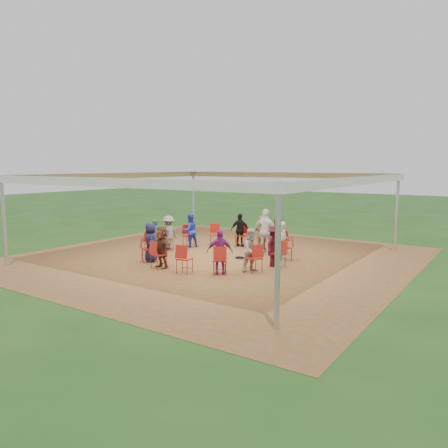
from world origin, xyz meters
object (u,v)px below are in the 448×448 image
Objects in this scene: chair_0 at (286,248)px; chair_7 at (151,243)px; chair_12 at (254,258)px; chair_1 at (281,242)px; chair_11 at (220,260)px; person_seated_3 at (240,230)px; person_seated_11 at (275,246)px; chair_3 at (241,235)px; chair_13 at (278,253)px; chair_4 at (215,235)px; cable_coil at (240,258)px; chair_8 at (147,249)px; person_seated_5 at (169,233)px; person_seated_6 at (154,237)px; chair_10 at (185,259)px; chair_6 at (166,239)px; person_seated_2 at (262,232)px; person_seated_8 at (162,247)px; person_seated_10 at (252,250)px; standing_person at (266,231)px; person_seated_0 at (283,241)px; person_seated_1 at (278,236)px; chair_2 at (264,238)px; chair_5 at (189,236)px; laptop at (278,242)px; chair_9 at (159,255)px; person_seated_4 at (190,230)px.

chair_0 is 1.00× the size of chair_7.
chair_12 is (-0.06, -2.15, 0.00)m from chair_0.
chair_1 is 1.00× the size of chair_11.
person_seated_11 is at bearing 128.57° from person_seated_3.
chair_3 is 3.88m from chair_13.
chair_4 is 4.37m from person_seated_11.
chair_11 is at bearing 102.86° from chair_3.
chair_8 is at bearing -136.13° from cable_coil.
person_seated_6 is at bearing 12.86° from person_seated_5.
chair_0 is 3.88m from chair_10.
chair_0 is 4.84m from chair_6.
chair_1 is at bearing 173.34° from person_seated_2.
person_seated_8 and person_seated_10 have the same top height.
chair_1 and chair_8 have the same top height.
standing_person is at bearing 59.48° from chair_11.
person_seated_10 is (0.60, 0.90, 0.24)m from chair_11.
chair_0 is at bearing 157.23° from person_seated_2.
person_seated_10 reaches higher than chair_3.
chair_12 is 0.66× the size of person_seated_0.
person_seated_1 reaches higher than chair_1.
chair_13 is (4.74, 0.95, 0.00)m from chair_7.
chair_12 is at bearing -45.78° from cable_coil.
chair_2 is at bearing 22.77° from person_seated_0.
chair_13 is at bearing 64.29° from chair_8.
chair_2 is 3.09m from chair_5.
person_seated_11 is (4.72, -0.12, 0.00)m from person_seated_5.
person_seated_6 reaches higher than chair_13.
chair_7 is at bearing 38.57° from chair_4.
person_seated_10 is (3.59, -3.06, 0.24)m from chair_4.
chair_0 and chair_4 have the same top height.
person_seated_10 is 2.93m from standing_person.
chair_5 is (-3.80, -0.76, 0.00)m from chair_1.
person_seated_6 reaches higher than chair_4.
chair_6 is at bearing 167.14° from chair_7.
chair_9 is at bearing 117.37° from laptop.
person_seated_1 is at bearing 102.86° from person_seated_6.
chair_13 is at bearing 25.71° from chair_11.
person_seated_0 reaches higher than chair_2.
person_seated_2 reaches higher than chair_0.
chair_12 is 0.66× the size of person_seated_6.
person_seated_6 is at bearing 52.56° from chair_3.
person_seated_2 is (-0.03, -0.12, 0.24)m from chair_2.
chair_3 is 1.11m from person_seated_2.
person_seated_6 and person_seated_10 have the same top height.
laptop is at bearing 125.84° from chair_4.
person_seated_5 is at bearing -174.53° from cable_coil.
chair_11 is 1.10m from chair_12.
chair_9 is 0.66× the size of person_seated_4.
person_seated_0 reaches higher than chair_9.
person_seated_11 is at bearing 90.00° from chair_13.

